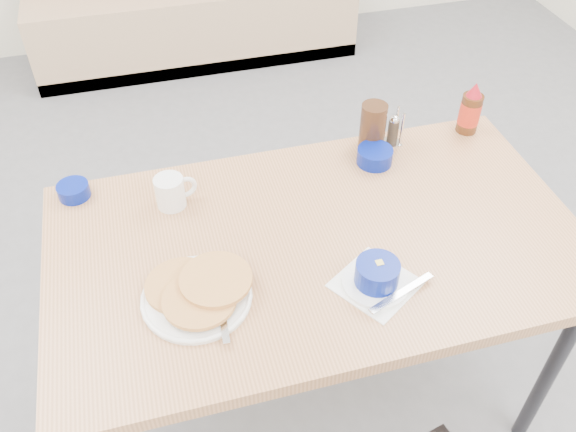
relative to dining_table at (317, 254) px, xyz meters
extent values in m
cube|color=tan|center=(0.00, 2.47, -0.47)|extent=(1.90, 0.55, 0.45)
cube|color=#2D2D33|center=(0.00, 2.47, -0.66)|extent=(1.90, 0.55, 0.08)
cube|color=tan|center=(0.00, 0.00, 0.04)|extent=(1.40, 0.80, 0.04)
cylinder|color=#2D2D33|center=(0.62, -0.32, -0.34)|extent=(0.04, 0.04, 0.72)
cylinder|color=#2D2D33|center=(-0.62, 0.32, -0.34)|extent=(0.04, 0.04, 0.72)
cylinder|color=#2D2D33|center=(0.62, 0.32, -0.34)|extent=(0.04, 0.04, 0.72)
cylinder|color=white|center=(-0.34, -0.12, 0.07)|extent=(0.26, 0.26, 0.01)
cylinder|color=#E6A556|center=(-0.37, -0.08, 0.08)|extent=(0.17, 0.17, 0.01)
cylinder|color=#E6A556|center=(-0.33, -0.15, 0.09)|extent=(0.17, 0.17, 0.01)
cylinder|color=#E6A556|center=(-0.29, -0.11, 0.10)|extent=(0.17, 0.17, 0.01)
cube|color=silver|center=(-0.29, -0.21, 0.08)|extent=(0.02, 0.12, 0.00)
cylinder|color=white|center=(-0.35, 0.23, 0.11)|extent=(0.08, 0.08, 0.09)
cylinder|color=black|center=(-0.35, 0.23, 0.15)|extent=(0.07, 0.07, 0.00)
torus|color=white|center=(-0.31, 0.24, 0.11)|extent=(0.07, 0.03, 0.07)
cube|color=white|center=(0.09, -0.19, 0.06)|extent=(0.24, 0.24, 0.00)
cylinder|color=white|center=(0.09, -0.19, 0.07)|extent=(0.17, 0.17, 0.01)
cylinder|color=navy|center=(0.09, -0.19, 0.10)|extent=(0.11, 0.11, 0.06)
cylinder|color=white|center=(0.09, -0.19, 0.13)|extent=(0.10, 0.10, 0.01)
cube|color=#F4DB60|center=(0.09, -0.18, 0.13)|extent=(0.02, 0.02, 0.01)
cube|color=silver|center=(0.13, -0.24, 0.08)|extent=(0.19, 0.08, 0.00)
cylinder|color=navy|center=(-0.61, 0.34, 0.08)|extent=(0.09, 0.09, 0.04)
cylinder|color=navy|center=(0.26, 0.26, 0.09)|extent=(0.11, 0.11, 0.05)
cylinder|color=#392012|center=(0.28, 0.34, 0.14)|extent=(0.10, 0.10, 0.15)
cube|color=silver|center=(0.32, 0.34, 0.06)|extent=(0.10, 0.06, 0.00)
cylinder|color=silver|center=(0.28, 0.32, 0.12)|extent=(0.01, 0.01, 0.11)
cylinder|color=silver|center=(0.36, 0.32, 0.12)|extent=(0.01, 0.01, 0.11)
cylinder|color=silver|center=(0.28, 0.36, 0.12)|extent=(0.01, 0.01, 0.11)
cylinder|color=silver|center=(0.36, 0.36, 0.12)|extent=(0.01, 0.01, 0.11)
cylinder|color=silver|center=(0.30, 0.34, 0.10)|extent=(0.03, 0.03, 0.08)
cylinder|color=#3F3326|center=(0.34, 0.34, 0.10)|extent=(0.03, 0.03, 0.08)
cylinder|color=#47230F|center=(0.60, 0.34, 0.13)|extent=(0.07, 0.07, 0.13)
cylinder|color=red|center=(0.60, 0.34, 0.13)|extent=(0.07, 0.07, 0.07)
cone|color=#AD101E|center=(0.60, 0.34, 0.21)|extent=(0.05, 0.05, 0.04)
camera|label=1|loc=(-0.37, -1.06, 1.20)|focal=38.00mm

